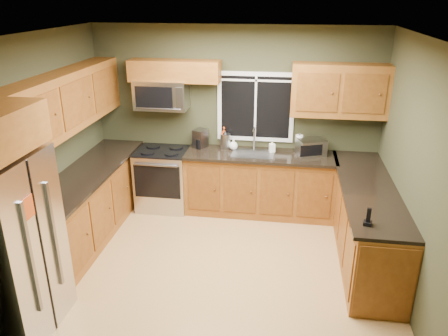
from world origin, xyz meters
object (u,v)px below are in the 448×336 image
(microwave, at_px, (162,95))
(soap_bottle_c, at_px, (233,144))
(soap_bottle_a, at_px, (224,137))
(range, at_px, (164,178))
(coffee_maker, at_px, (200,139))
(kettle, at_px, (225,140))
(toaster_oven, at_px, (311,147))
(refrigerator, at_px, (7,248))
(soap_bottle_b, at_px, (272,146))
(paper_towel_roll, at_px, (299,143))
(cordless_phone, at_px, (368,220))

(microwave, bearing_deg, soap_bottle_c, 1.03)
(soap_bottle_a, bearing_deg, range, -166.46)
(coffee_maker, relative_size, kettle, 1.00)
(toaster_oven, xyz_separation_m, coffee_maker, (-1.63, 0.10, 0.01))
(refrigerator, relative_size, toaster_oven, 3.96)
(kettle, distance_m, soap_bottle_a, 0.06)
(range, relative_size, coffee_maker, 3.42)
(kettle, bearing_deg, microwave, -177.27)
(soap_bottle_a, distance_m, soap_bottle_b, 0.73)
(soap_bottle_a, relative_size, soap_bottle_c, 1.94)
(paper_towel_roll, bearing_deg, cordless_phone, -72.35)
(soap_bottle_a, bearing_deg, refrigerator, -118.02)
(refrigerator, height_order, toaster_oven, refrigerator)
(coffee_maker, height_order, soap_bottle_a, soap_bottle_a)
(soap_bottle_a, bearing_deg, paper_towel_roll, -1.25)
(refrigerator, relative_size, soap_bottle_b, 10.03)
(range, xyz_separation_m, cordless_phone, (2.67, -1.90, 0.53))
(paper_towel_roll, xyz_separation_m, soap_bottle_c, (-0.95, -0.04, -0.05))
(toaster_oven, bearing_deg, range, -178.06)
(coffee_maker, height_order, paper_towel_roll, paper_towel_roll)
(microwave, height_order, coffee_maker, microwave)
(soap_bottle_a, bearing_deg, microwave, -174.88)
(toaster_oven, bearing_deg, kettle, 175.10)
(refrigerator, relative_size, soap_bottle_c, 11.09)
(coffee_maker, distance_m, paper_towel_roll, 1.46)
(range, height_order, cordless_phone, cordless_phone)
(soap_bottle_c, bearing_deg, range, -171.60)
(cordless_phone, bearing_deg, toaster_oven, 104.09)
(refrigerator, xyz_separation_m, range, (0.69, 2.77, -0.43))
(kettle, height_order, soap_bottle_a, soap_bottle_a)
(toaster_oven, bearing_deg, soap_bottle_a, 173.59)
(coffee_maker, distance_m, cordless_phone, 2.96)
(range, distance_m, soap_bottle_b, 1.72)
(toaster_oven, relative_size, cordless_phone, 2.47)
(toaster_oven, distance_m, kettle, 1.25)
(soap_bottle_b, bearing_deg, cordless_phone, -62.69)
(paper_towel_roll, height_order, soap_bottle_a, soap_bottle_a)
(range, height_order, soap_bottle_c, soap_bottle_c)
(microwave, relative_size, toaster_oven, 1.67)
(refrigerator, height_order, cordless_phone, refrigerator)
(refrigerator, height_order, soap_bottle_b, refrigerator)
(kettle, bearing_deg, toaster_oven, -4.90)
(toaster_oven, height_order, paper_towel_roll, paper_towel_roll)
(refrigerator, xyz_separation_m, soap_bottle_b, (2.31, 2.90, 0.13))
(microwave, bearing_deg, soap_bottle_b, -0.26)
(soap_bottle_c, bearing_deg, toaster_oven, -4.15)
(paper_towel_roll, bearing_deg, soap_bottle_b, -170.50)
(microwave, distance_m, soap_bottle_a, 1.10)
(soap_bottle_c, relative_size, cordless_phone, 0.88)
(cordless_phone, bearing_deg, soap_bottle_b, 117.31)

